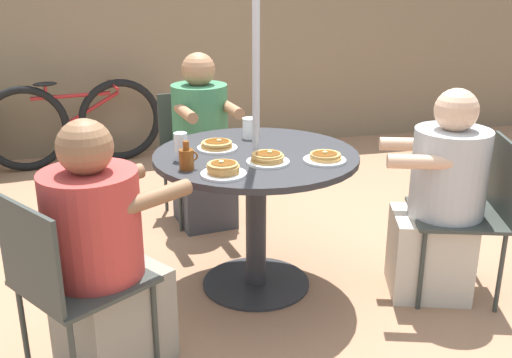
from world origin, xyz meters
TOP-DOWN VIEW (x-y plane):
  - ground_plane at (0.00, 0.00)m, footprint 12.00×12.00m
  - back_fence at (0.00, 2.80)m, footprint 10.00×0.06m
  - patio_table at (0.00, 0.00)m, footprint 1.06×1.06m
  - umbrella_pole at (0.00, 0.00)m, footprint 0.04×0.04m
  - patio_chair_north at (-0.16, 1.12)m, footprint 0.52×0.52m
  - diner_north at (-0.13, 0.95)m, footprint 0.42×0.56m
  - patio_chair_east at (-0.94, -0.63)m, footprint 0.63×0.63m
  - diner_east at (-0.80, -0.53)m, footprint 0.65×0.61m
  - patio_chair_south at (1.07, -0.36)m, footprint 0.58×0.58m
  - diner_south at (0.91, -0.30)m, footprint 0.58×0.50m
  - pancake_plate_a at (-0.18, 0.12)m, footprint 0.21×0.21m
  - pancake_plate_b at (-0.23, -0.30)m, footprint 0.21×0.21m
  - pancake_plate_c at (0.01, -0.18)m, footprint 0.21×0.21m
  - pancake_plate_d at (0.30, -0.22)m, footprint 0.21×0.21m
  - syrup_bottle at (-0.38, -0.17)m, footprint 0.09×0.07m
  - coffee_cup at (0.04, 0.30)m, footprint 0.09×0.09m
  - drinking_glass_a at (-0.39, -0.02)m, footprint 0.07×0.07m
  - bicycle at (-1.02, 2.48)m, footprint 1.54×0.44m

SIDE VIEW (x-z plane):
  - ground_plane at x=0.00m, z-range 0.00..0.00m
  - bicycle at x=-1.02m, z-range 0.00..0.76m
  - diner_south at x=0.91m, z-range -0.06..1.05m
  - patio_chair_north at x=-0.16m, z-range 0.07..0.92m
  - patio_chair_east at x=-0.94m, z-range 0.07..0.92m
  - patio_chair_south at x=1.07m, z-range 0.07..0.92m
  - diner_east at x=-0.80m, z-range -0.06..1.06m
  - diner_north at x=-0.13m, z-range -0.05..1.10m
  - patio_table at x=0.00m, z-range 0.22..0.98m
  - pancake_plate_d at x=0.30m, z-range 0.75..0.80m
  - pancake_plate_a at x=-0.18m, z-range 0.75..0.81m
  - pancake_plate_c at x=0.01m, z-range 0.75..0.81m
  - pancake_plate_b at x=-0.23m, z-range 0.75..0.82m
  - syrup_bottle at x=-0.38m, z-range 0.74..0.88m
  - coffee_cup at x=0.04m, z-range 0.76..0.87m
  - drinking_glass_a at x=-0.39m, z-range 0.76..0.90m
  - back_fence at x=0.00m, z-range 0.00..1.71m
  - umbrella_pole at x=0.00m, z-range 0.00..2.09m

